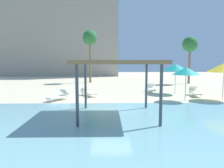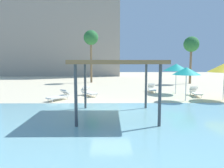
{
  "view_description": "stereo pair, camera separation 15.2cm",
  "coord_description": "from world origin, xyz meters",
  "px_view_note": "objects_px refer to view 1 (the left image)",
  "views": [
    {
      "loc": [
        -0.22,
        -13.17,
        2.98
      ],
      "look_at": [
        0.09,
        2.0,
        1.3
      ],
      "focal_mm": 35.08,
      "sensor_mm": 36.0,
      "label": 1
    },
    {
      "loc": [
        -0.07,
        -13.17,
        2.98
      ],
      "look_at": [
        0.09,
        2.0,
        1.3
      ],
      "focal_mm": 35.08,
      "sensor_mm": 36.0,
      "label": 2
    }
  ],
  "objects_px": {
    "shade_pavilion": "(117,63)",
    "beach_umbrella_yellow_1": "(224,68)",
    "beach_umbrella_teal_3": "(176,67)",
    "lounge_chair_0": "(59,96)",
    "beach_umbrella_teal_0": "(186,71)",
    "lounge_chair_3": "(151,88)",
    "lounge_chair_2": "(88,92)",
    "palm_tree_0": "(90,39)",
    "lounge_chair_1": "(195,92)",
    "palm_tree_1": "(190,45)"
  },
  "relations": [
    {
      "from": "shade_pavilion",
      "to": "beach_umbrella_yellow_1",
      "type": "relative_size",
      "value": 1.6
    },
    {
      "from": "beach_umbrella_teal_3",
      "to": "lounge_chair_0",
      "type": "bearing_deg",
      "value": -162.59
    },
    {
      "from": "beach_umbrella_teal_0",
      "to": "lounge_chair_3",
      "type": "bearing_deg",
      "value": 109.07
    },
    {
      "from": "beach_umbrella_yellow_1",
      "to": "lounge_chair_3",
      "type": "xyz_separation_m",
      "value": [
        -4.47,
        4.28,
        -2.08
      ]
    },
    {
      "from": "shade_pavilion",
      "to": "beach_umbrella_teal_3",
      "type": "distance_m",
      "value": 9.51
    },
    {
      "from": "lounge_chair_2",
      "to": "palm_tree_0",
      "type": "bearing_deg",
      "value": 150.32
    },
    {
      "from": "shade_pavilion",
      "to": "lounge_chair_1",
      "type": "xyz_separation_m",
      "value": [
        6.74,
        6.55,
        -2.47
      ]
    },
    {
      "from": "palm_tree_1",
      "to": "beach_umbrella_teal_3",
      "type": "bearing_deg",
      "value": -117.53
    },
    {
      "from": "beach_umbrella_teal_0",
      "to": "shade_pavilion",
      "type": "bearing_deg",
      "value": -140.05
    },
    {
      "from": "palm_tree_0",
      "to": "palm_tree_1",
      "type": "height_order",
      "value": "palm_tree_0"
    },
    {
      "from": "beach_umbrella_teal_3",
      "to": "palm_tree_1",
      "type": "relative_size",
      "value": 0.45
    },
    {
      "from": "lounge_chair_3",
      "to": "palm_tree_1",
      "type": "bearing_deg",
      "value": 144.71
    },
    {
      "from": "lounge_chair_2",
      "to": "lounge_chair_0",
      "type": "bearing_deg",
      "value": -78.28
    },
    {
      "from": "lounge_chair_0",
      "to": "lounge_chair_1",
      "type": "xyz_separation_m",
      "value": [
        10.82,
        1.77,
        0.0
      ]
    },
    {
      "from": "lounge_chair_2",
      "to": "palm_tree_1",
      "type": "relative_size",
      "value": 0.33
    },
    {
      "from": "beach_umbrella_teal_3",
      "to": "palm_tree_0",
      "type": "relative_size",
      "value": 0.39
    },
    {
      "from": "lounge_chair_2",
      "to": "beach_umbrella_yellow_1",
      "type": "bearing_deg",
      "value": 45.02
    },
    {
      "from": "lounge_chair_1",
      "to": "palm_tree_1",
      "type": "distance_m",
      "value": 10.9
    },
    {
      "from": "beach_umbrella_teal_0",
      "to": "lounge_chair_1",
      "type": "bearing_deg",
      "value": 54.64
    },
    {
      "from": "lounge_chair_0",
      "to": "lounge_chair_2",
      "type": "bearing_deg",
      "value": 169.57
    },
    {
      "from": "lounge_chair_0",
      "to": "lounge_chair_3",
      "type": "height_order",
      "value": "same"
    },
    {
      "from": "lounge_chair_3",
      "to": "beach_umbrella_teal_0",
      "type": "bearing_deg",
      "value": 24.63
    },
    {
      "from": "lounge_chair_3",
      "to": "lounge_chair_1",
      "type": "bearing_deg",
      "value": 59.42
    },
    {
      "from": "beach_umbrella_teal_3",
      "to": "lounge_chair_3",
      "type": "xyz_separation_m",
      "value": [
        -1.89,
        1.09,
        -2.01
      ]
    },
    {
      "from": "shade_pavilion",
      "to": "beach_umbrella_teal_3",
      "type": "xyz_separation_m",
      "value": [
        5.46,
        7.78,
        -0.46
      ]
    },
    {
      "from": "lounge_chair_0",
      "to": "lounge_chair_2",
      "type": "xyz_separation_m",
      "value": [
        1.95,
        1.94,
        0.0
      ]
    },
    {
      "from": "beach_umbrella_teal_0",
      "to": "lounge_chair_0",
      "type": "xyz_separation_m",
      "value": [
        -9.22,
        0.48,
        -1.85
      ]
    },
    {
      "from": "beach_umbrella_yellow_1",
      "to": "lounge_chair_1",
      "type": "relative_size",
      "value": 1.41
    },
    {
      "from": "lounge_chair_3",
      "to": "lounge_chair_0",
      "type": "bearing_deg",
      "value": -56.32
    },
    {
      "from": "beach_umbrella_yellow_1",
      "to": "lounge_chair_3",
      "type": "bearing_deg",
      "value": 136.26
    },
    {
      "from": "beach_umbrella_teal_0",
      "to": "lounge_chair_3",
      "type": "relative_size",
      "value": 1.26
    },
    {
      "from": "shade_pavilion",
      "to": "beach_umbrella_teal_0",
      "type": "relative_size",
      "value": 1.78
    },
    {
      "from": "beach_umbrella_teal_3",
      "to": "shade_pavilion",
      "type": "bearing_deg",
      "value": -125.07
    },
    {
      "from": "beach_umbrella_teal_0",
      "to": "lounge_chair_1",
      "type": "distance_m",
      "value": 3.32
    },
    {
      "from": "shade_pavilion",
      "to": "palm_tree_1",
      "type": "distance_m",
      "value": 18.88
    },
    {
      "from": "shade_pavilion",
      "to": "palm_tree_1",
      "type": "relative_size",
      "value": 0.75
    },
    {
      "from": "lounge_chair_3",
      "to": "palm_tree_1",
      "type": "xyz_separation_m",
      "value": [
        6.2,
        7.17,
        4.45
      ]
    },
    {
      "from": "shade_pavilion",
      "to": "beach_umbrella_teal_0",
      "type": "distance_m",
      "value": 6.74
    },
    {
      "from": "lounge_chair_1",
      "to": "beach_umbrella_yellow_1",
      "type": "bearing_deg",
      "value": 39.76
    },
    {
      "from": "palm_tree_1",
      "to": "lounge_chair_3",
      "type": "bearing_deg",
      "value": -130.85
    },
    {
      "from": "lounge_chair_1",
      "to": "beach_umbrella_teal_3",
      "type": "bearing_deg",
      "value": -127.49
    },
    {
      "from": "beach_umbrella_teal_3",
      "to": "palm_tree_0",
      "type": "distance_m",
      "value": 13.17
    },
    {
      "from": "palm_tree_0",
      "to": "lounge_chair_3",
      "type": "bearing_deg",
      "value": -53.62
    },
    {
      "from": "shade_pavilion",
      "to": "beach_umbrella_teal_3",
      "type": "bearing_deg",
      "value": 54.93
    },
    {
      "from": "lounge_chair_0",
      "to": "palm_tree_1",
      "type": "height_order",
      "value": "palm_tree_1"
    },
    {
      "from": "lounge_chair_0",
      "to": "lounge_chair_3",
      "type": "distance_m",
      "value": 8.67
    },
    {
      "from": "lounge_chair_0",
      "to": "lounge_chair_2",
      "type": "height_order",
      "value": "same"
    },
    {
      "from": "lounge_chair_1",
      "to": "lounge_chair_2",
      "type": "height_order",
      "value": "same"
    },
    {
      "from": "beach_umbrella_yellow_1",
      "to": "lounge_chair_2",
      "type": "bearing_deg",
      "value": 168.16
    },
    {
      "from": "lounge_chair_2",
      "to": "palm_tree_1",
      "type": "distance_m",
      "value": 15.75
    }
  ]
}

